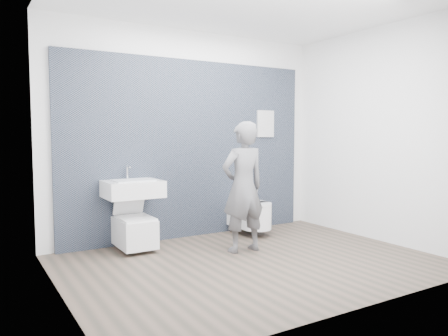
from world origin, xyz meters
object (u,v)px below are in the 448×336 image
visitor (243,187)px  toilet_rounded (252,215)px  washbasin (133,188)px  toilet_square (134,230)px

visitor → toilet_rounded: bearing=-130.9°
visitor → washbasin: bearing=-34.1°
washbasin → visitor: 1.33m
toilet_rounded → visitor: visitor is taller
visitor → toilet_square: bearing=-32.8°
washbasin → toilet_square: size_ratio=0.89×
toilet_square → toilet_rounded: 1.69m
toilet_rounded → visitor: 1.02m
toilet_square → visitor: visitor is taller
toilet_square → toilet_rounded: (1.69, -0.05, 0.04)m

